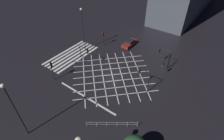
{
  "coord_description": "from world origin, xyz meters",
  "views": [
    {
      "loc": [
        19.59,
        14.36,
        20.77
      ],
      "look_at": [
        0.0,
        0.0,
        1.1
      ],
      "focal_mm": 28.0,
      "sensor_mm": 36.0,
      "label": 1
    }
  ],
  "objects": [
    {
      "name": "street_lamp_west",
      "position": [
        -3.47,
        -9.83,
        6.04
      ],
      "size": [
        0.46,
        0.46,
        9.19
      ],
      "color": "black",
      "rests_on": "ground_plane"
    },
    {
      "name": "traffic_light_sw_main",
      "position": [
        -7.18,
        -7.67,
        2.55
      ],
      "size": [
        0.39,
        0.36,
        3.55
      ],
      "color": "black",
      "rests_on": "ground_plane"
    },
    {
      "name": "pedestrian_railing",
      "position": [
        8.72,
        6.39,
        0.67
      ],
      "size": [
        4.06,
        5.53,
        1.05
      ],
      "rotation": [
        0.0,
        0.0,
        2.2
      ],
      "color": "#B7B7BC",
      "rests_on": "ground_plane"
    },
    {
      "name": "traffic_light_nw_main",
      "position": [
        -5.78,
        7.35,
        2.55
      ],
      "size": [
        3.11,
        0.36,
        3.43
      ],
      "color": "black",
      "rests_on": "ground_plane"
    },
    {
      "name": "traffic_light_median_north",
      "position": [
        0.12,
        6.17,
        3.06
      ],
      "size": [
        0.36,
        2.1,
        4.19
      ],
      "rotation": [
        0.0,
        0.0,
        -1.57
      ],
      "color": "black",
      "rests_on": "ground_plane"
    },
    {
      "name": "street_lamp_far",
      "position": [
        15.95,
        -1.85,
        5.98
      ],
      "size": [
        0.48,
        0.48,
        8.85
      ],
      "color": "black",
      "rests_on": "ground_plane"
    },
    {
      "name": "road_markings",
      "position": [
        0.36,
        -5.6,
        0.0
      ],
      "size": [
        17.25,
        21.75,
        0.01
      ],
      "color": "silver",
      "rests_on": "ground_plane"
    },
    {
      "name": "ground_plane",
      "position": [
        0.0,
        0.0,
        0.0
      ],
      "size": [
        200.0,
        200.0,
        0.0
      ],
      "primitive_type": "plane",
      "color": "black"
    },
    {
      "name": "traffic_light_se_main",
      "position": [
        7.04,
        -7.36,
        2.71
      ],
      "size": [
        0.39,
        0.36,
        3.78
      ],
      "rotation": [
        0.0,
        0.0,
        3.14
      ],
      "color": "black",
      "rests_on": "ground_plane"
    },
    {
      "name": "traffic_light_nw_cross",
      "position": [
        -7.88,
        6.12,
        2.77
      ],
      "size": [
        0.36,
        2.5,
        3.76
      ],
      "rotation": [
        0.0,
        0.0,
        -1.57
      ],
      "color": "black",
      "rests_on": "ground_plane"
    },
    {
      "name": "waiting_car",
      "position": [
        -10.62,
        -2.87,
        0.64
      ],
      "size": [
        4.25,
        1.75,
        1.37
      ],
      "color": "maroon",
      "rests_on": "ground_plane"
    },
    {
      "name": "traffic_light_median_south",
      "position": [
        0.58,
        -5.89,
        2.92
      ],
      "size": [
        0.36,
        2.22,
        4.0
      ],
      "rotation": [
        0.0,
        0.0,
        1.57
      ],
      "color": "black",
      "rests_on": "ground_plane"
    }
  ]
}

